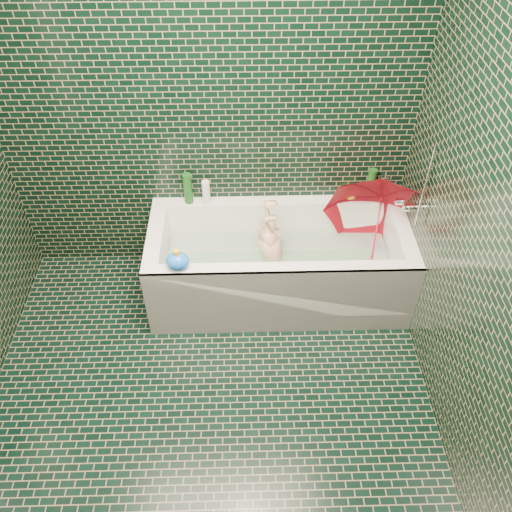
{
  "coord_description": "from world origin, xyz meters",
  "views": [
    {
      "loc": [
        0.23,
        -1.58,
        2.83
      ],
      "look_at": [
        0.29,
        0.82,
        0.53
      ],
      "focal_mm": 38.0,
      "sensor_mm": 36.0,
      "label": 1
    }
  ],
  "objects_px": {
    "bathtub": "(279,271)",
    "umbrella": "(377,230)",
    "bath_toy": "(178,261)",
    "child": "(273,257)",
    "rubber_duck": "(351,194)"
  },
  "relations": [
    {
      "from": "bath_toy",
      "to": "child",
      "type": "bearing_deg",
      "value": 7.44
    },
    {
      "from": "bathtub",
      "to": "umbrella",
      "type": "height_order",
      "value": "umbrella"
    },
    {
      "from": "bathtub",
      "to": "bath_toy",
      "type": "distance_m",
      "value": 0.8
    },
    {
      "from": "child",
      "to": "rubber_duck",
      "type": "bearing_deg",
      "value": 126.72
    },
    {
      "from": "rubber_duck",
      "to": "umbrella",
      "type": "bearing_deg",
      "value": -64.96
    },
    {
      "from": "child",
      "to": "bathtub",
      "type": "bearing_deg",
      "value": 51.46
    },
    {
      "from": "bath_toy",
      "to": "rubber_duck",
      "type": "bearing_deg",
      "value": 7.57
    },
    {
      "from": "umbrella",
      "to": "bath_toy",
      "type": "xyz_separation_m",
      "value": [
        -1.25,
        -0.33,
        0.08
      ]
    },
    {
      "from": "bathtub",
      "to": "umbrella",
      "type": "bearing_deg",
      "value": 3.55
    },
    {
      "from": "rubber_duck",
      "to": "bathtub",
      "type": "bearing_deg",
      "value": -143.09
    },
    {
      "from": "bathtub",
      "to": "rubber_duck",
      "type": "height_order",
      "value": "rubber_duck"
    },
    {
      "from": "umbrella",
      "to": "child",
      "type": "bearing_deg",
      "value": -156.94
    },
    {
      "from": "bathtub",
      "to": "bath_toy",
      "type": "relative_size",
      "value": 9.79
    },
    {
      "from": "child",
      "to": "rubber_duck",
      "type": "distance_m",
      "value": 0.68
    },
    {
      "from": "bath_toy",
      "to": "bathtub",
      "type": "bearing_deg",
      "value": 3.4
    }
  ]
}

